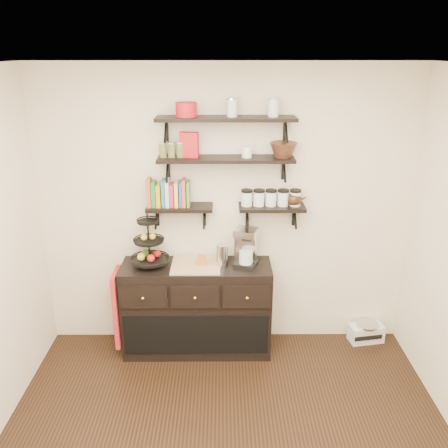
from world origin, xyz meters
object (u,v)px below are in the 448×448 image
(sideboard, at_px, (197,308))
(fruit_stand, at_px, (150,248))
(coffee_maker, at_px, (246,247))
(radio, at_px, (366,332))

(sideboard, relative_size, fruit_stand, 2.69)
(coffee_maker, distance_m, radio, 1.58)
(sideboard, xyz_separation_m, fruit_stand, (-0.42, 0.00, 0.63))
(coffee_maker, bearing_deg, radio, 23.78)
(coffee_maker, bearing_deg, sideboard, -157.31)
(sideboard, relative_size, coffee_maker, 3.83)
(sideboard, height_order, fruit_stand, fruit_stand)
(sideboard, height_order, coffee_maker, coffee_maker)
(coffee_maker, bearing_deg, fruit_stand, -159.03)
(fruit_stand, bearing_deg, coffee_maker, 1.37)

